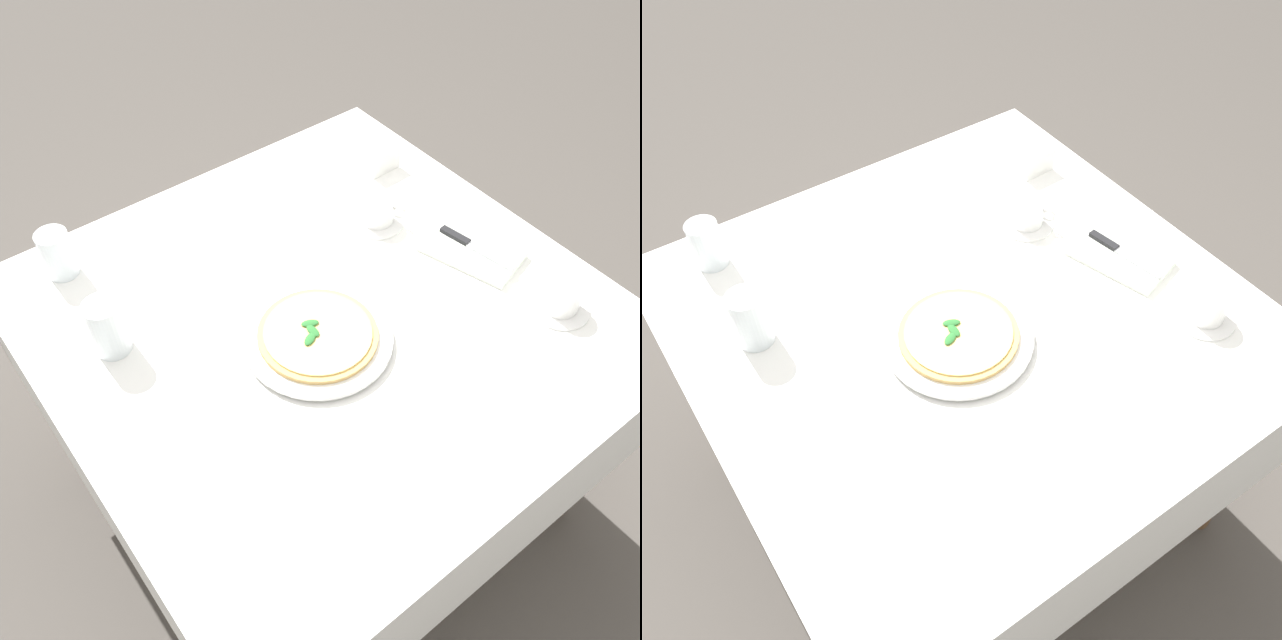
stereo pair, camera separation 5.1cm
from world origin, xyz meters
TOP-DOWN VIEW (x-y plane):
  - ground_plane at (0.00, 0.00)m, footprint 8.00×8.00m
  - dining_table at (0.00, 0.00)m, footprint 1.12×1.12m
  - pizza_plate at (0.06, -0.06)m, footprint 0.30×0.30m
  - pizza at (0.06, -0.06)m, footprint 0.24×0.24m
  - coffee_cup_back_corner at (0.30, 0.40)m, footprint 0.13×0.13m
  - coffee_cup_center_back at (-0.15, 0.28)m, footprint 0.13×0.13m
  - water_glass_right_edge at (-0.18, -0.39)m, footprint 0.07×0.07m
  - water_glass_left_edge at (-0.44, -0.38)m, footprint 0.07×0.07m
  - napkin_folded at (0.07, 0.38)m, footprint 0.25×0.19m
  - dinner_knife at (0.07, 0.38)m, footprint 0.20×0.05m
  - menu_card at (-0.28, 0.43)m, footprint 0.01×0.09m

SIDE VIEW (x-z plane):
  - ground_plane at x=0.00m, z-range 0.00..0.00m
  - dining_table at x=0.00m, z-range 0.24..0.97m
  - napkin_folded at x=0.07m, z-range 0.73..0.75m
  - pizza_plate at x=0.06m, z-range 0.73..0.75m
  - dinner_knife at x=0.07m, z-range 0.75..0.76m
  - pizza at x=0.06m, z-range 0.75..0.77m
  - coffee_cup_center_back at x=-0.15m, z-range 0.73..0.79m
  - menu_card at x=-0.28m, z-range 0.73..0.79m
  - coffee_cup_back_corner at x=0.30m, z-range 0.73..0.80m
  - water_glass_left_edge at x=-0.44m, z-range 0.72..0.84m
  - water_glass_right_edge at x=-0.18m, z-range 0.72..0.85m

